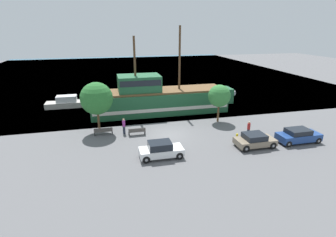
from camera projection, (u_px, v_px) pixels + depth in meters
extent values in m
plane|color=#5B5B5E|center=(169.00, 135.00, 28.97)|extent=(160.00, 160.00, 0.00)
plane|color=#38667F|center=(130.00, 72.00, 69.34)|extent=(80.00, 80.00, 0.00)
cube|color=#1E5633|center=(160.00, 102.00, 36.20)|extent=(18.45, 4.55, 2.96)
cube|color=silver|center=(160.00, 105.00, 36.34)|extent=(18.08, 4.63, 0.45)
cube|color=#1E5633|center=(225.00, 95.00, 38.23)|extent=(1.40, 2.51, 2.07)
cube|color=brown|center=(160.00, 91.00, 35.67)|extent=(17.71, 4.19, 0.25)
cube|color=#1E5633|center=(139.00, 83.00, 34.67)|extent=(5.53, 3.64, 2.07)
cube|color=black|center=(139.00, 81.00, 34.57)|extent=(5.26, 3.70, 0.75)
cylinder|color=#4C331E|center=(180.00, 58.00, 34.87)|extent=(0.28, 0.28, 8.28)
cylinder|color=#4C331E|center=(135.00, 64.00, 33.75)|extent=(0.28, 0.28, 7.04)
cube|color=#B7B2A8|center=(71.00, 104.00, 39.08)|extent=(7.12, 2.01, 0.80)
cube|color=silver|center=(67.00, 99.00, 38.68)|extent=(2.85, 1.57, 0.91)
cube|color=black|center=(73.00, 98.00, 38.87)|extent=(0.12, 1.41, 0.72)
cube|color=silver|center=(216.00, 93.00, 45.89)|extent=(6.22, 2.36, 0.76)
cube|color=silver|center=(214.00, 89.00, 45.54)|extent=(2.49, 1.84, 0.71)
cube|color=black|center=(218.00, 89.00, 45.71)|extent=(0.12, 1.65, 0.57)
cube|color=#7F705B|center=(255.00, 141.00, 25.91)|extent=(3.88, 1.93, 0.59)
cube|color=black|center=(254.00, 136.00, 25.70)|extent=(2.02, 1.74, 0.53)
cylinder|color=black|center=(273.00, 146.00, 25.49)|extent=(0.71, 0.22, 0.71)
cylinder|color=gray|center=(273.00, 146.00, 25.49)|extent=(0.27, 0.25, 0.27)
cylinder|color=black|center=(263.00, 139.00, 27.10)|extent=(0.71, 0.22, 0.71)
cylinder|color=gray|center=(263.00, 139.00, 27.10)|extent=(0.27, 0.25, 0.27)
cylinder|color=black|center=(246.00, 149.00, 24.85)|extent=(0.71, 0.22, 0.71)
cylinder|color=gray|center=(246.00, 149.00, 24.85)|extent=(0.27, 0.25, 0.27)
cylinder|color=black|center=(237.00, 141.00, 26.46)|extent=(0.71, 0.22, 0.71)
cylinder|color=gray|center=(237.00, 141.00, 26.46)|extent=(0.27, 0.25, 0.27)
cube|color=white|center=(161.00, 151.00, 23.78)|extent=(3.97, 1.73, 0.65)
cube|color=black|center=(160.00, 145.00, 23.54)|extent=(2.06, 1.55, 0.62)
cylinder|color=black|center=(179.00, 156.00, 23.48)|extent=(0.68, 0.22, 0.68)
cylinder|color=gray|center=(179.00, 156.00, 23.48)|extent=(0.26, 0.25, 0.26)
cylinder|color=black|center=(175.00, 149.00, 24.90)|extent=(0.68, 0.22, 0.68)
cylinder|color=gray|center=(175.00, 149.00, 24.90)|extent=(0.26, 0.25, 0.26)
cylinder|color=black|center=(146.00, 160.00, 22.81)|extent=(0.68, 0.22, 0.68)
cylinder|color=gray|center=(146.00, 160.00, 22.81)|extent=(0.26, 0.25, 0.26)
cylinder|color=black|center=(144.00, 152.00, 24.23)|extent=(0.68, 0.22, 0.68)
cylinder|color=gray|center=(144.00, 152.00, 24.23)|extent=(0.26, 0.25, 0.26)
cube|color=navy|center=(298.00, 137.00, 26.93)|extent=(4.39, 1.81, 0.72)
cube|color=black|center=(298.00, 131.00, 26.71)|extent=(2.28, 1.63, 0.49)
cylinder|color=black|center=(318.00, 141.00, 26.66)|extent=(0.65, 0.22, 0.65)
cylinder|color=gray|center=(318.00, 141.00, 26.66)|extent=(0.25, 0.25, 0.25)
cylinder|color=black|center=(307.00, 135.00, 28.16)|extent=(0.65, 0.22, 0.65)
cylinder|color=gray|center=(307.00, 135.00, 28.16)|extent=(0.25, 0.25, 0.25)
cylinder|color=black|center=(288.00, 144.00, 25.89)|extent=(0.65, 0.22, 0.65)
cylinder|color=gray|center=(288.00, 144.00, 25.89)|extent=(0.25, 0.25, 0.25)
cylinder|color=black|center=(278.00, 138.00, 27.39)|extent=(0.65, 0.22, 0.65)
cylinder|color=gray|center=(278.00, 138.00, 27.39)|extent=(0.25, 0.25, 0.25)
cylinder|color=yellow|center=(237.00, 138.00, 27.47)|extent=(0.22, 0.22, 0.56)
sphere|color=yellow|center=(237.00, 135.00, 27.35)|extent=(0.25, 0.25, 0.25)
cylinder|color=yellow|center=(235.00, 138.00, 27.42)|extent=(0.10, 0.09, 0.09)
cylinder|color=yellow|center=(238.00, 137.00, 27.49)|extent=(0.10, 0.09, 0.09)
cube|color=#4C4742|center=(137.00, 131.00, 28.77)|extent=(1.86, 0.45, 0.05)
cube|color=#4C4742|center=(137.00, 130.00, 28.52)|extent=(1.86, 0.06, 0.40)
cube|color=#2D2D2D|center=(129.00, 134.00, 28.66)|extent=(0.12, 0.36, 0.40)
cube|color=#2D2D2D|center=(145.00, 133.00, 29.04)|extent=(0.12, 0.36, 0.40)
cube|color=#4C4742|center=(103.00, 131.00, 28.84)|extent=(2.00, 0.45, 0.05)
cube|color=#4C4742|center=(103.00, 130.00, 28.58)|extent=(2.00, 0.06, 0.40)
cube|color=#2D2D2D|center=(95.00, 134.00, 28.70)|extent=(0.12, 0.36, 0.40)
cube|color=#2D2D2D|center=(112.00, 132.00, 29.12)|extent=(0.12, 0.36, 0.40)
cylinder|color=#232838|center=(248.00, 133.00, 28.36)|extent=(0.27, 0.27, 0.86)
cylinder|color=#B22323|center=(249.00, 126.00, 28.11)|extent=(0.32, 0.32, 0.66)
sphere|color=tan|center=(249.00, 122.00, 27.97)|extent=(0.23, 0.23, 0.23)
cylinder|color=#232838|center=(124.00, 130.00, 29.08)|extent=(0.27, 0.27, 0.88)
cylinder|color=#99338C|center=(124.00, 124.00, 28.82)|extent=(0.32, 0.32, 0.68)
sphere|color=tan|center=(124.00, 120.00, 28.67)|extent=(0.24, 0.24, 0.24)
cylinder|color=brown|center=(99.00, 122.00, 29.36)|extent=(0.24, 0.24, 2.42)
sphere|color=#286B2D|center=(97.00, 98.00, 28.46)|extent=(3.54, 3.54, 3.54)
cylinder|color=brown|center=(218.00, 113.00, 32.74)|extent=(0.24, 0.24, 2.15)
sphere|color=#337A38|center=(219.00, 96.00, 32.01)|extent=(2.73, 2.73, 2.73)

